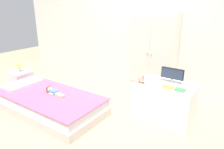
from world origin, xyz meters
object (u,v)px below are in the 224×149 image
object	(u,v)px
tv_monitor	(172,74)
book_yellow	(168,87)
rocking_horse_toy	(142,79)
book_green	(180,90)
bed	(50,103)
doll	(52,91)
nightstand	(21,80)
tv_stand	(165,101)
wardrobe	(153,52)
table_lamp	(19,65)

from	to	relation	value
tv_monitor	book_yellow	distance (m)	0.23
tv_monitor	rocking_horse_toy	world-z (taller)	tv_monitor
book_green	tv_monitor	bearing A→B (deg)	132.39
bed	book_yellow	xyz separation A→B (m)	(1.57, 0.69, 0.39)
doll	nightstand	xyz separation A→B (m)	(-1.13, 0.20, -0.13)
tv_stand	book_yellow	world-z (taller)	book_yellow
doll	tv_monitor	distance (m)	1.78
bed	tv_stand	size ratio (longest dim) A/B	2.18
tv_stand	tv_monitor	xyz separation A→B (m)	(0.04, 0.09, 0.38)
wardrobe	table_lamp	bearing A→B (deg)	-145.80
tv_monitor	book_green	world-z (taller)	tv_monitor
tv_stand	tv_monitor	distance (m)	0.40
bed	tv_monitor	size ratio (longest dim) A/B	5.43
bed	tv_monitor	bearing A→B (deg)	29.65
doll	book_yellow	world-z (taller)	book_yellow
tv_stand	rocking_horse_toy	world-z (taller)	rocking_horse_toy
doll	book_green	distance (m)	1.85
book_green	table_lamp	bearing A→B (deg)	-171.55
bed	nightstand	bearing A→B (deg)	166.92
tv_monitor	wardrobe	bearing A→B (deg)	129.26
wardrobe	book_yellow	bearing A→B (deg)	-56.23
nightstand	tv_stand	xyz separation A→B (m)	(2.63, 0.54, 0.08)
nightstand	book_green	world-z (taller)	book_green
bed	tv_stand	bearing A→B (deg)	27.84
doll	rocking_horse_toy	distance (m)	1.37
rocking_horse_toy	book_yellow	bearing A→B (deg)	8.50
tv_monitor	nightstand	bearing A→B (deg)	-166.93
nightstand	tv_stand	size ratio (longest dim) A/B	0.46
tv_stand	bed	bearing A→B (deg)	-152.16
rocking_horse_toy	book_green	xyz separation A→B (m)	(0.51, 0.05, -0.05)
table_lamp	rocking_horse_toy	distance (m)	2.37
nightstand	table_lamp	distance (m)	0.31
bed	table_lamp	bearing A→B (deg)	166.92
nightstand	tv_stand	world-z (taller)	tv_stand
table_lamp	book_yellow	world-z (taller)	table_lamp
tv_stand	rocking_horse_toy	distance (m)	0.47
rocking_horse_toy	nightstand	bearing A→B (deg)	-170.99
tv_monitor	doll	bearing A→B (deg)	-152.12
rocking_horse_toy	book_yellow	distance (m)	0.36
doll	wardrobe	xyz separation A→B (m)	(0.92, 1.59, 0.42)
nightstand	rocking_horse_toy	xyz separation A→B (m)	(2.34, 0.37, 0.40)
tv_monitor	rocking_horse_toy	size ratio (longest dim) A/B	2.42
wardrobe	book_yellow	size ratio (longest dim) A/B	9.61
rocking_horse_toy	bed	bearing A→B (deg)	-152.52
table_lamp	book_green	size ratio (longest dim) A/B	1.44
rocking_horse_toy	book_yellow	xyz separation A→B (m)	(0.35, 0.05, -0.05)
nightstand	wardrobe	xyz separation A→B (m)	(2.05, 1.39, 0.55)
wardrobe	rocking_horse_toy	distance (m)	1.07
bed	wardrobe	world-z (taller)	wardrobe
nightstand	tv_monitor	bearing A→B (deg)	13.07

